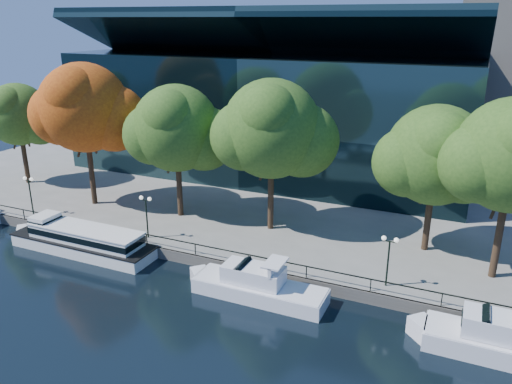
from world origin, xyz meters
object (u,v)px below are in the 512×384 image
at_px(cruiser_far, 498,340).
at_px(tree_1, 85,110).
at_px(tree_0, 19,116).
at_px(tree_3, 273,131).
at_px(tree_4, 438,158).
at_px(lamp_0, 29,187).
at_px(tour_boat, 79,238).
at_px(cruiser_near, 254,284).
at_px(lamp_2, 389,250).
at_px(lamp_1, 146,207).
at_px(tree_2, 177,130).

bearing_deg(cruiser_far, tree_1, 166.85).
distance_m(tree_0, tree_3, 32.91).
height_order(tree_4, lamp_0, tree_4).
height_order(tour_boat, tree_4, tree_4).
relative_size(tree_1, lamp_0, 3.75).
bearing_deg(cruiser_near, tour_boat, 177.54).
distance_m(lamp_0, lamp_2, 36.00).
relative_size(cruiser_near, tree_3, 0.80).
bearing_deg(cruiser_near, tree_4, 46.03).
bearing_deg(lamp_2, tree_3, 151.33).
bearing_deg(cruiser_far, lamp_0, 174.47).
relative_size(tree_3, lamp_0, 3.54).
bearing_deg(cruiser_near, lamp_2, 23.42).
relative_size(tree_1, tree_4, 1.19).
bearing_deg(tree_3, lamp_0, -164.71).
bearing_deg(tree_0, lamp_1, -18.28).
bearing_deg(tour_boat, cruiser_near, -2.46).
distance_m(cruiser_near, tree_2, 18.34).
height_order(tree_1, tree_2, tree_1).
distance_m(tree_0, tree_1, 13.06).
distance_m(tree_1, lamp_2, 33.42).
xyz_separation_m(tour_boat, cruiser_near, (17.81, -0.76, -0.23)).
relative_size(tree_1, tree_2, 1.13).
relative_size(tree_2, lamp_2, 3.31).
height_order(tour_boat, lamp_0, lamp_0).
relative_size(tree_2, lamp_0, 3.31).
distance_m(cruiser_far, tree_4, 15.55).
bearing_deg(tour_boat, tree_4, 20.62).
relative_size(cruiser_far, tree_3, 0.76).
bearing_deg(tree_2, tree_4, 4.23).
distance_m(tree_2, lamp_2, 23.34).
xyz_separation_m(tree_0, tree_2, (23.09, -1.68, 0.61)).
distance_m(cruiser_near, cruiser_far, 16.86).
xyz_separation_m(tree_2, tree_3, (9.78, 0.59, 0.65)).
xyz_separation_m(cruiser_far, tree_3, (-19.68, 10.79, 9.40)).
bearing_deg(tree_1, tree_2, 4.85).
bearing_deg(lamp_2, lamp_1, 180.00).
distance_m(tree_4, lamp_2, 9.66).
relative_size(tree_1, tree_3, 1.06).
bearing_deg(tree_0, lamp_2, -9.68).
bearing_deg(lamp_2, cruiser_far, -28.84).
bearing_deg(lamp_0, tour_boat, -19.61).
relative_size(cruiser_near, tree_2, 0.86).
bearing_deg(lamp_1, lamp_2, 0.00).
relative_size(tree_4, lamp_2, 3.15).
height_order(tree_0, lamp_2, tree_0).
xyz_separation_m(cruiser_near, lamp_2, (9.17, 3.97, 2.95)).
bearing_deg(tree_2, lamp_1, -89.19).
bearing_deg(tour_boat, lamp_1, 31.23).
xyz_separation_m(tree_2, lamp_0, (-14.22, -5.97, -5.90)).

